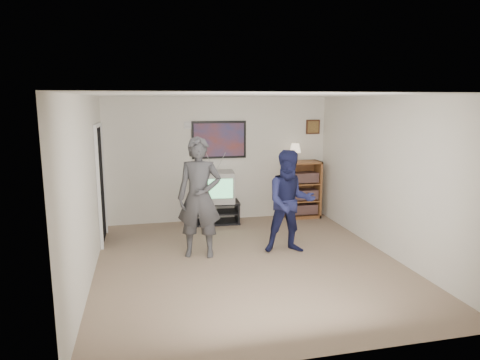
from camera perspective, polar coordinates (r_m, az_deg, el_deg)
name	(u,v)px	position (r m, az deg, el deg)	size (l,w,h in m)	color
room_shell	(244,178)	(6.58, 0.49, 0.27)	(4.51, 5.00, 2.51)	brown
media_stand	(217,212)	(8.59, -3.12, -4.32)	(0.92, 0.55, 0.44)	black
crt_television	(216,187)	(8.47, -3.26, -0.90)	(0.71, 0.60, 0.60)	#9A9A95
bookshelf	(302,189)	(9.03, 8.28, -1.25)	(0.72, 0.41, 1.19)	brown
table_lamp	(295,153)	(8.82, 7.36, 3.65)	(0.24, 0.24, 0.38)	#FFE6C1
person_tall	(199,198)	(6.67, -5.44, -2.35)	(0.69, 0.45, 1.88)	#3A3A3D
person_short	(290,202)	(6.88, 6.69, -2.93)	(0.81, 0.63, 1.66)	#181B42
controller_left	(201,173)	(6.84, -5.29, 0.95)	(0.04, 0.13, 0.04)	white
controller_right	(285,191)	(7.05, 6.01, -1.41)	(0.04, 0.12, 0.04)	white
poster	(219,140)	(8.60, -2.80, 5.37)	(1.10, 0.03, 0.75)	black
air_vent	(191,125)	(8.50, -6.51, 7.29)	(0.28, 0.02, 0.14)	white
small_picture	(313,127)	(9.15, 9.70, 6.99)	(0.30, 0.03, 0.30)	#3B1C12
doorway	(100,185)	(7.72, -18.12, -0.61)	(0.03, 0.85, 2.00)	black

